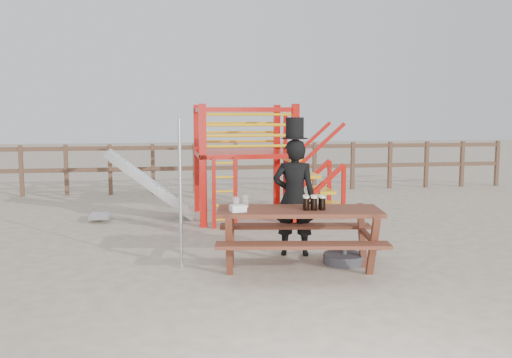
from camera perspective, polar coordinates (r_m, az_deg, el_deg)
name	(u,v)px	position (r m, az deg, el deg)	size (l,w,h in m)	color
ground	(268,270)	(7.21, 1.22, -9.07)	(60.00, 60.00, 0.00)	beige
back_fence	(215,162)	(13.93, -4.10, 1.67)	(15.09, 0.09, 1.20)	brown
playground_fort	(239,160)	(10.53, -1.70, 1.88)	(4.71, 1.84, 2.10)	red
picnic_table	(299,232)	(7.09, 4.30, -5.29)	(2.19, 1.67, 0.77)	brown
man_with_hat	(294,194)	(7.79, 3.84, -1.52)	(0.66, 0.52, 1.89)	black
metal_pole	(180,195)	(7.13, -7.57, -1.56)	(0.04, 0.04, 1.88)	#B2B2B7
parasol_base	(344,259)	(7.57, 8.82, -7.87)	(0.55, 0.55, 0.23)	#3A393F
paper_bag	(238,208)	(6.83, -1.82, -2.95)	(0.18, 0.14, 0.08)	white
stout_pints	(314,203)	(7.00, 5.81, -2.35)	(0.29, 0.20, 0.17)	black
empty_glasses	(239,203)	(7.03, -1.68, -2.43)	(0.21, 0.26, 0.15)	silver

